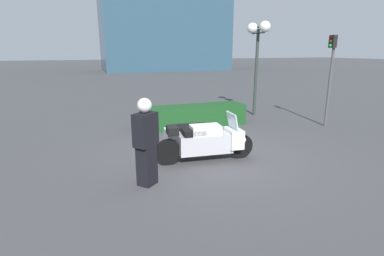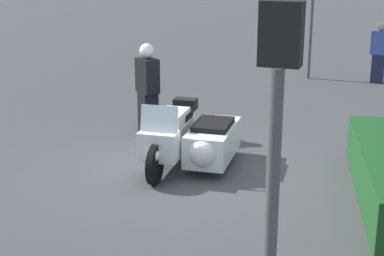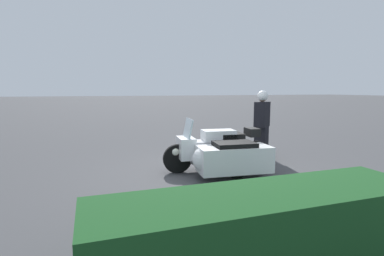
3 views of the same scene
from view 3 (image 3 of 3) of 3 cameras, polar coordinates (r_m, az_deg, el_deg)
The scene contains 4 objects.
ground_plane at distance 6.14m, azimuth 3.47°, elevation -9.14°, with size 160.00×160.00×0.00m, color #424244.
police_motorcycle at distance 6.15m, azimuth 5.74°, elevation -4.78°, with size 2.39×1.42×1.14m.
officer_rider at distance 7.82m, azimuth 13.16°, elevation 1.02°, with size 0.54×0.52×1.72m.
hedge_bush_curbside at distance 3.31m, azimuth 13.65°, elevation -17.64°, with size 3.59×0.94×0.71m, color #19471E.
Camera 3 is at (2.27, 5.43, 1.74)m, focal length 28.00 mm.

